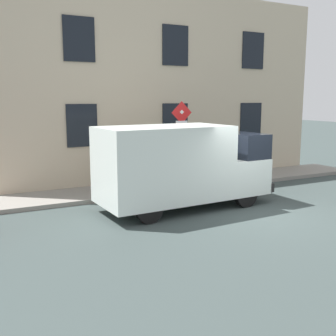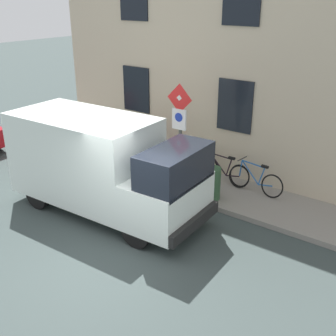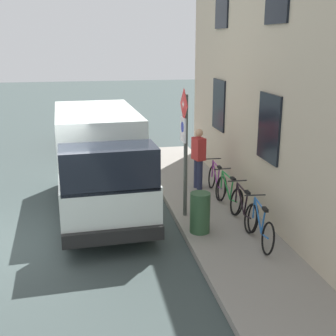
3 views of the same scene
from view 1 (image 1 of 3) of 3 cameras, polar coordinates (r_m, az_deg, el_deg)
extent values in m
plane|color=#384342|center=(12.28, 12.52, -6.08)|extent=(80.00, 80.00, 0.00)
cube|color=gray|center=(15.61, 2.67, -2.22)|extent=(1.99, 15.53, 0.14)
cube|color=#C2B297|center=(16.45, 0.39, 11.00)|extent=(0.70, 13.53, 7.33)
cube|color=black|center=(18.21, 11.44, 6.53)|extent=(0.06, 1.10, 1.50)
cube|color=black|center=(16.15, 1.00, 6.34)|extent=(0.06, 1.10, 1.50)
cube|color=black|center=(14.76, -11.90, 5.82)|extent=(0.06, 1.10, 1.50)
cube|color=black|center=(18.29, 11.76, 15.73)|extent=(0.06, 1.10, 1.50)
cube|color=black|center=(16.24, 1.03, 16.71)|extent=(0.06, 1.10, 1.50)
cube|color=black|center=(14.86, -12.31, 17.16)|extent=(0.06, 1.10, 1.50)
cylinder|color=#474C47|center=(14.38, 1.78, 2.91)|extent=(0.09, 0.09, 2.90)
pyramid|color=silver|center=(14.22, 1.96, 7.68)|extent=(0.05, 0.50, 0.50)
pyramid|color=red|center=(14.22, 1.95, 7.68)|extent=(0.03, 0.56, 0.56)
cube|color=white|center=(14.26, 1.91, 5.48)|extent=(0.05, 0.44, 0.56)
cylinder|color=#1933B2|center=(14.24, 1.96, 5.71)|extent=(0.01, 0.24, 0.24)
cube|color=silver|center=(11.90, -0.53, 0.62)|extent=(2.18, 3.89, 2.18)
cube|color=silver|center=(13.45, 9.17, -0.78)|extent=(2.06, 1.49, 1.10)
cube|color=black|center=(13.45, 9.97, 3.08)|extent=(1.96, 1.07, 0.84)
cube|color=black|center=(14.00, 11.51, -1.98)|extent=(2.01, 0.26, 0.28)
cylinder|color=black|center=(14.08, 6.11, -2.28)|extent=(0.26, 0.77, 0.76)
cylinder|color=black|center=(12.74, 10.78, -3.68)|extent=(0.26, 0.77, 0.76)
cylinder|color=black|center=(12.46, -6.39, -3.87)|extent=(0.26, 0.77, 0.76)
cylinder|color=black|center=(10.92, -2.66, -5.77)|extent=(0.26, 0.77, 0.76)
torus|color=black|center=(16.22, 3.47, -0.34)|extent=(0.20, 0.67, 0.66)
torus|color=black|center=(16.69, 6.73, -0.10)|extent=(0.20, 0.67, 0.66)
cylinder|color=#2562AF|center=(16.33, 4.55, 0.45)|extent=(0.09, 0.60, 0.60)
cylinder|color=#2562AF|center=(16.32, 4.80, 1.41)|extent=(0.10, 0.73, 0.07)
cylinder|color=#2562AF|center=(16.49, 5.68, 0.47)|extent=(0.05, 0.19, 0.55)
cylinder|color=#2562AF|center=(16.59, 6.08, -0.29)|extent=(0.08, 0.43, 0.12)
cylinder|color=#2562AF|center=(16.19, 3.56, 0.53)|extent=(0.04, 0.09, 0.50)
cube|color=black|center=(16.48, 5.93, 1.56)|extent=(0.10, 0.21, 0.06)
cylinder|color=#262626|center=(16.15, 3.65, 1.58)|extent=(0.46, 0.07, 0.03)
torus|color=black|center=(15.69, 0.30, -0.66)|extent=(0.19, 0.66, 0.65)
torus|color=black|center=(16.17, 3.64, -0.36)|extent=(0.19, 0.66, 0.65)
cylinder|color=black|center=(15.80, 1.40, 0.17)|extent=(0.05, 0.60, 0.60)
cylinder|color=black|center=(15.79, 1.64, 1.17)|extent=(0.05, 0.73, 0.07)
cylinder|color=black|center=(15.97, 2.55, 0.21)|extent=(0.04, 0.19, 0.55)
cylinder|color=black|center=(16.08, 2.98, -0.57)|extent=(0.05, 0.43, 0.12)
cylinder|color=black|center=(15.66, 0.38, 0.24)|extent=(0.04, 0.09, 0.50)
cube|color=black|center=(15.96, 2.80, 1.34)|extent=(0.08, 0.20, 0.06)
cylinder|color=#262626|center=(15.62, 0.46, 1.32)|extent=(0.46, 0.04, 0.03)
torus|color=black|center=(15.21, -3.07, -1.00)|extent=(0.22, 0.67, 0.65)
torus|color=black|center=(15.71, 0.33, -0.64)|extent=(0.22, 0.67, 0.65)
cylinder|color=#1D8537|center=(15.33, -1.96, -0.13)|extent=(0.07, 0.60, 0.60)
cylinder|color=#1D8537|center=(15.32, -1.72, 0.90)|extent=(0.08, 0.73, 0.07)
cylinder|color=#1D8537|center=(15.51, -0.78, -0.07)|extent=(0.05, 0.19, 0.55)
cylinder|color=#1D8537|center=(15.62, -0.34, -0.86)|extent=(0.06, 0.43, 0.12)
cylinder|color=#1D8537|center=(15.18, -2.99, -0.07)|extent=(0.04, 0.09, 0.50)
cube|color=black|center=(15.49, -0.54, 1.09)|extent=(0.09, 0.20, 0.06)
cylinder|color=#262626|center=(15.14, -2.92, 1.04)|extent=(0.46, 0.06, 0.03)
torus|color=black|center=(14.88, -6.77, -1.30)|extent=(0.15, 0.66, 0.66)
torus|color=black|center=(15.22, -3.01, -0.99)|extent=(0.15, 0.66, 0.66)
cylinder|color=#8C3492|center=(14.94, -5.56, -0.42)|extent=(0.06, 0.60, 0.60)
cylinder|color=#8C3492|center=(14.92, -5.30, 0.63)|extent=(0.07, 0.73, 0.07)
cylinder|color=#8C3492|center=(15.07, -4.26, -0.38)|extent=(0.04, 0.19, 0.55)
cylinder|color=#8C3492|center=(15.16, -3.76, -1.21)|extent=(0.06, 0.43, 0.12)
cylinder|color=#8C3492|center=(14.84, -6.70, -0.35)|extent=(0.04, 0.09, 0.50)
cube|color=black|center=(15.04, -4.00, 0.81)|extent=(0.09, 0.20, 0.06)
cylinder|color=#262626|center=(14.80, -6.63, 0.79)|extent=(0.46, 0.05, 0.03)
cylinder|color=#262B47|center=(14.53, -6.11, -1.17)|extent=(0.16, 0.16, 0.85)
cylinder|color=#262B47|center=(14.43, -6.69, -1.25)|extent=(0.16, 0.16, 0.85)
cube|color=#B22B2A|center=(14.36, -6.45, 1.67)|extent=(0.35, 0.45, 0.62)
sphere|color=tan|center=(14.30, -6.49, 3.46)|extent=(0.22, 0.22, 0.22)
cylinder|color=#2D5133|center=(15.12, 4.93, -0.62)|extent=(0.44, 0.44, 0.90)
camera|label=2|loc=(13.75, 48.46, 15.11)|focal=44.50mm
camera|label=3|loc=(19.55, 31.84, 10.93)|focal=47.36mm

